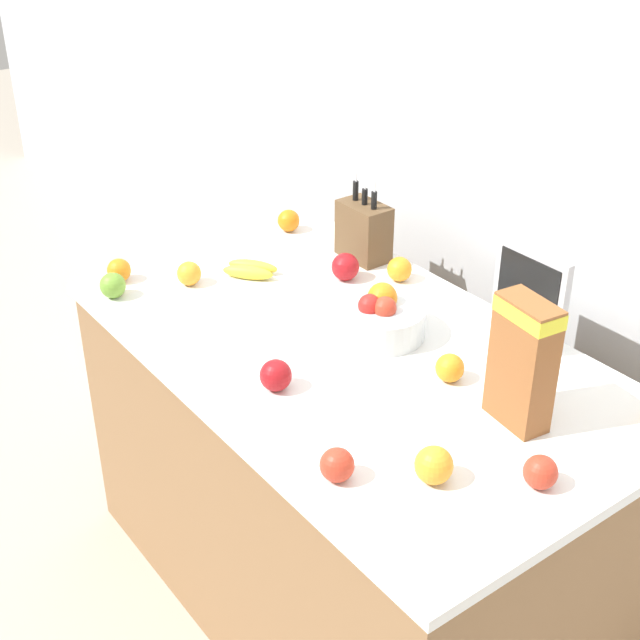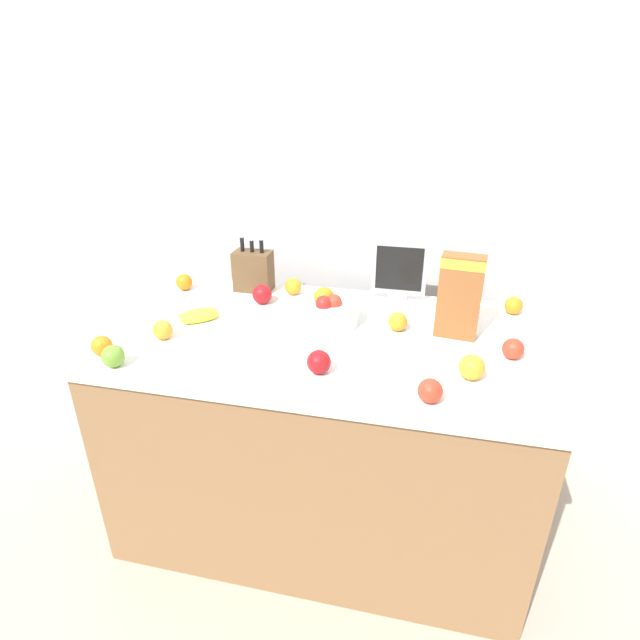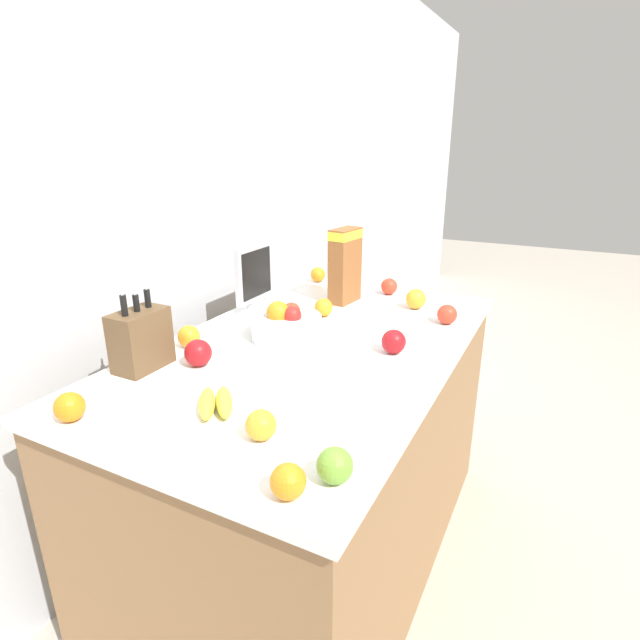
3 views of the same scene
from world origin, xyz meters
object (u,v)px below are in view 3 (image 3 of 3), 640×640
object	(u,v)px
banana_bunch	(216,402)
orange_front_right	(318,275)
orange_back_center	(189,336)
fruit_bowl	(286,325)
apple_middle	(394,342)
apple_front	(198,353)
orange_front_left	(416,299)
apple_rightmost	(335,465)
apple_near_bananas	(389,286)
orange_near_bowl	(69,407)
knife_block	(141,339)
apple_rear	(447,314)
small_monitor	(254,274)
cereal_box	(345,263)
orange_by_cereal	(288,481)
orange_front_center	(261,425)
orange_mid_right	(323,307)

from	to	relation	value
banana_bunch	orange_front_right	size ratio (longest dim) A/B	2.42
orange_front_right	orange_back_center	xyz separation A→B (m)	(-0.93, 0.00, 0.00)
fruit_bowl	apple_middle	bearing A→B (deg)	-82.29
apple_front	orange_front_left	distance (m)	0.94
apple_rightmost	apple_near_bananas	bearing A→B (deg)	15.06
fruit_bowl	orange_near_bowl	world-z (taller)	fruit_bowl
apple_front	apple_near_bananas	bearing A→B (deg)	-14.69
orange_front_left	orange_front_right	world-z (taller)	orange_front_left
banana_bunch	apple_front	xyz separation A→B (m)	(0.19, 0.22, 0.02)
apple_near_bananas	fruit_bowl	bearing A→B (deg)	168.85
knife_block	apple_rear	distance (m)	1.08
small_monitor	apple_front	distance (m)	0.59
knife_block	banana_bunch	world-z (taller)	knife_block
banana_bunch	apple_rear	xyz separation A→B (m)	(0.91, -0.37, 0.02)
small_monitor	orange_front_right	world-z (taller)	small_monitor
orange_near_bowl	fruit_bowl	bearing A→B (deg)	-15.32
fruit_bowl	banana_bunch	size ratio (longest dim) A/B	1.38
orange_front_left	orange_back_center	size ratio (longest dim) A/B	1.11
banana_bunch	orange_front_left	distance (m)	1.06
knife_block	cereal_box	bearing A→B (deg)	-16.65
apple_front	apple_near_bananas	xyz separation A→B (m)	(0.99, -0.26, -0.01)
knife_block	small_monitor	world-z (taller)	knife_block
fruit_bowl	apple_front	size ratio (longest dim) A/B	2.89
apple_middle	orange_by_cereal	xyz separation A→B (m)	(-0.76, -0.05, -0.00)
orange_front_left	orange_by_cereal	size ratio (longest dim) A/B	1.16
orange_front_right	orange_by_cereal	xyz separation A→B (m)	(-1.43, -0.67, -0.00)
fruit_bowl	orange_front_center	xyz separation A→B (m)	(-0.56, -0.27, -0.02)
knife_block	orange_mid_right	size ratio (longest dim) A/B	3.74
apple_rightmost	apple_near_bananas	world-z (taller)	apple_rightmost
fruit_bowl	apple_rightmost	bearing A→B (deg)	-142.26
small_monitor	orange_mid_right	xyz separation A→B (m)	(0.03, -0.30, -0.10)
orange_front_left	orange_near_bowl	world-z (taller)	orange_front_left
small_monitor	apple_middle	xyz separation A→B (m)	(-0.20, -0.67, -0.10)
apple_rightmost	orange_near_bowl	world-z (taller)	apple_rightmost
cereal_box	apple_near_bananas	world-z (taller)	cereal_box
knife_block	orange_by_cereal	distance (m)	0.76
apple_front	orange_front_left	world-z (taller)	same
knife_block	orange_front_center	distance (m)	0.56
apple_middle	apple_near_bananas	bearing A→B (deg)	20.86
banana_bunch	cereal_box	bearing A→B (deg)	5.22
apple_front	orange_front_right	size ratio (longest dim) A/B	1.16
apple_rear	apple_near_bananas	world-z (taller)	apple_rear
orange_back_center	orange_near_bowl	distance (m)	0.50
fruit_bowl	orange_front_right	world-z (taller)	fruit_bowl
orange_back_center	orange_by_cereal	distance (m)	0.84
knife_block	banana_bunch	distance (m)	0.38
apple_middle	orange_near_bowl	bearing A→B (deg)	143.25
fruit_bowl	orange_mid_right	size ratio (longest dim) A/B	3.35
knife_block	apple_near_bananas	size ratio (longest dim) A/B	3.70
apple_middle	orange_front_left	size ratio (longest dim) A/B	0.96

